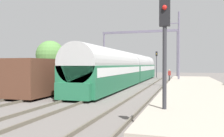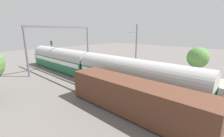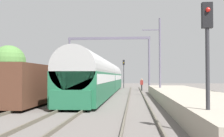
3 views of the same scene
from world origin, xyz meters
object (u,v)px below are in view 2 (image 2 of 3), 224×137
(passenger_train, at_px, (88,65))
(person_crossing, at_px, (88,62))
(railway_signal_far, at_px, (52,49))
(freight_car, at_px, (132,97))
(catenary_gantry, at_px, (61,39))

(passenger_train, bearing_deg, person_crossing, 52.63)
(passenger_train, distance_m, person_crossing, 7.93)
(person_crossing, bearing_deg, railway_signal_far, -63.29)
(passenger_train, xyz_separation_m, freight_car, (-3.91, -10.78, -0.50))
(passenger_train, relative_size, railway_signal_far, 6.65)
(person_crossing, height_order, catenary_gantry, catenary_gantry)
(freight_car, height_order, catenary_gantry, catenary_gantry)
(passenger_train, height_order, person_crossing, passenger_train)
(passenger_train, height_order, catenary_gantry, catenary_gantry)
(freight_car, distance_m, catenary_gantry, 19.14)
(freight_car, relative_size, catenary_gantry, 1.06)
(person_crossing, height_order, railway_signal_far, railway_signal_far)
(railway_signal_far, bearing_deg, catenary_gantry, -103.96)
(freight_car, relative_size, person_crossing, 7.51)
(passenger_train, height_order, freight_car, passenger_train)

